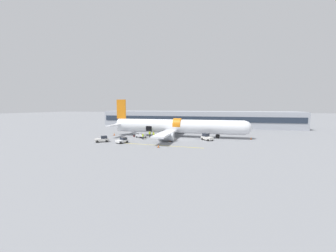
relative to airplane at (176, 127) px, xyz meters
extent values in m
plane|color=gray|center=(2.91, -4.61, -2.87)|extent=(500.00, 500.00, 0.00)
cube|color=yellow|center=(-1.26, -13.72, -2.86)|extent=(20.31, 1.89, 0.01)
cube|color=#9EA3AD|center=(2.91, 31.21, 0.37)|extent=(79.94, 12.71, 6.48)
cube|color=#232D3D|center=(2.91, 24.79, 0.70)|extent=(78.34, 0.16, 2.07)
cylinder|color=white|center=(0.48, 0.00, 0.11)|extent=(35.61, 3.81, 3.81)
sphere|color=white|center=(18.28, 0.00, 0.11)|extent=(3.61, 3.61, 3.61)
cone|color=white|center=(-17.33, 0.00, 0.11)|extent=(4.38, 3.50, 3.50)
cylinder|color=orange|center=(0.48, -0.04, 0.45)|extent=(2.14, 3.81, 3.81)
cube|color=orange|center=(-16.62, 0.00, 4.85)|extent=(2.85, 0.28, 5.69)
cube|color=white|center=(-16.59, -4.10, 0.49)|extent=(1.24, 8.21, 0.20)
cube|color=white|center=(-16.59, 4.11, 0.49)|extent=(1.24, 8.21, 0.20)
cube|color=white|center=(-0.95, -7.90, -0.94)|extent=(2.95, 14.67, 0.40)
cube|color=white|center=(-0.95, 7.91, -0.94)|extent=(2.95, 14.67, 0.40)
cylinder|color=#B2B7BF|center=(-0.75, -8.06, -1.77)|extent=(3.63, 2.14, 2.14)
cylinder|color=#B2B7BF|center=(-0.75, 8.06, -1.77)|extent=(3.63, 2.14, 2.14)
cube|color=black|center=(-7.36, -1.88, -0.56)|extent=(1.70, 0.12, 1.40)
cylinder|color=#56565B|center=(11.52, 0.00, -1.56)|extent=(0.22, 0.22, 1.44)
sphere|color=black|center=(11.52, 0.00, -2.28)|extent=(1.17, 1.17, 1.17)
cylinder|color=#56565B|center=(-3.09, -2.60, -1.56)|extent=(0.22, 0.22, 1.44)
sphere|color=black|center=(-3.09, -2.60, -2.28)|extent=(1.17, 1.17, 1.17)
cylinder|color=#56565B|center=(-3.09, 2.60, -1.56)|extent=(0.22, 0.22, 1.44)
sphere|color=black|center=(-3.09, 2.60, -2.28)|extent=(1.17, 1.17, 1.17)
cube|color=silver|center=(8.96, -4.32, -2.28)|extent=(3.28, 3.21, 0.70)
cube|color=#232833|center=(8.56, -3.94, -1.55)|extent=(1.87, 1.86, 0.76)
cube|color=black|center=(7.78, -3.20, -2.42)|extent=(0.98, 1.02, 0.35)
sphere|color=black|center=(8.65, -3.08, -2.59)|extent=(0.56, 0.56, 0.56)
sphere|color=black|center=(7.71, -4.07, -2.59)|extent=(0.56, 0.56, 0.56)
sphere|color=black|center=(10.21, -4.56, -2.59)|extent=(0.56, 0.56, 0.56)
sphere|color=black|center=(9.27, -5.55, -2.59)|extent=(0.56, 0.56, 0.56)
cube|color=silver|center=(-15.48, -12.92, -2.34)|extent=(3.32, 2.87, 0.57)
cube|color=#232833|center=(-15.03, -12.61, -1.72)|extent=(1.80, 1.74, 0.66)
cube|color=black|center=(-14.15, -12.01, -2.46)|extent=(0.79, 1.07, 0.29)
sphere|color=black|center=(-14.24, -12.85, -2.59)|extent=(0.56, 0.56, 0.56)
sphere|color=black|center=(-14.97, -11.79, -2.59)|extent=(0.56, 0.56, 0.56)
sphere|color=black|center=(-15.98, -14.04, -2.59)|extent=(0.56, 0.56, 0.56)
sphere|color=black|center=(-16.71, -12.98, -2.59)|extent=(0.56, 0.56, 0.56)
cube|color=white|center=(-10.15, -13.06, -2.38)|extent=(2.70, 3.04, 0.50)
cube|color=#232833|center=(-9.93, -12.67, -1.82)|extent=(1.79, 1.69, 0.61)
cube|color=black|center=(-9.49, -11.91, -2.48)|extent=(1.35, 0.84, 0.25)
sphere|color=black|center=(-9.04, -12.69, -2.59)|extent=(0.56, 0.56, 0.56)
sphere|color=black|center=(-10.40, -11.92, -2.59)|extent=(0.56, 0.56, 0.56)
sphere|color=black|center=(-9.90, -14.21, -2.59)|extent=(0.56, 0.56, 0.56)
sphere|color=black|center=(-11.26, -13.43, -2.59)|extent=(0.56, 0.56, 0.56)
cube|color=silver|center=(-8.77, -4.38, -2.39)|extent=(3.19, 2.56, 0.05)
cube|color=silver|center=(-7.53, -5.02, -2.11)|extent=(0.70, 1.28, 0.50)
cube|color=silver|center=(-9.08, -4.98, -2.11)|extent=(2.51, 1.34, 0.50)
cube|color=silver|center=(-8.46, -3.78, -2.11)|extent=(2.51, 1.34, 0.50)
cube|color=#333338|center=(-7.10, -5.24, -2.59)|extent=(0.84, 0.48, 0.06)
sphere|color=black|center=(-8.21, -5.46, -2.67)|extent=(0.40, 0.40, 0.40)
sphere|color=black|center=(-7.56, -4.21, -2.67)|extent=(0.40, 0.40, 0.40)
sphere|color=black|center=(-9.98, -4.54, -2.67)|extent=(0.40, 0.40, 0.40)
sphere|color=black|center=(-9.34, -3.29, -2.67)|extent=(0.40, 0.40, 0.40)
cube|color=#2D2D33|center=(-8.39, -4.58, -2.13)|extent=(0.44, 0.39, 0.47)
cube|color=#14472D|center=(-9.04, -4.16, -2.22)|extent=(0.55, 0.40, 0.29)
cube|color=olive|center=(-7.89, -4.54, -2.21)|extent=(0.56, 0.49, 0.30)
cylinder|color=#1E2338|center=(-5.10, -4.30, -2.49)|extent=(0.39, 0.39, 0.76)
cylinder|color=#CCE523|center=(-5.10, -4.30, -1.81)|extent=(0.50, 0.50, 0.60)
sphere|color=tan|center=(-5.10, -4.30, -1.40)|extent=(0.21, 0.21, 0.21)
cylinder|color=#CCE523|center=(-5.24, -4.14, -1.87)|extent=(0.16, 0.16, 0.55)
cylinder|color=#CCE523|center=(-4.96, -4.46, -1.87)|extent=(0.16, 0.16, 0.55)
cylinder|color=#2D2D33|center=(-6.80, -2.80, -2.44)|extent=(0.44, 0.44, 0.86)
cylinder|color=#B7E019|center=(-6.80, -2.80, -1.67)|extent=(0.56, 0.56, 0.68)
sphere|color=#9E7556|center=(-6.80, -2.80, -1.21)|extent=(0.24, 0.24, 0.24)
cylinder|color=#B7E019|center=(-6.66, -2.60, -1.74)|extent=(0.18, 0.18, 0.62)
cylinder|color=#B7E019|center=(-6.94, -2.99, -1.74)|extent=(0.18, 0.18, 0.62)
cylinder|color=#2D2D33|center=(-5.83, -2.52, -2.48)|extent=(0.37, 0.37, 0.78)
cylinder|color=#B7E019|center=(-5.83, -2.52, -1.77)|extent=(0.47, 0.47, 0.62)
sphere|color=#9E7556|center=(-5.83, -2.52, -1.36)|extent=(0.22, 0.22, 0.22)
cylinder|color=#B7E019|center=(-5.75, -2.31, -1.84)|extent=(0.15, 0.15, 0.57)
cylinder|color=#B7E019|center=(-5.91, -2.72, -1.84)|extent=(0.15, 0.15, 0.57)
cylinder|color=#2D2D33|center=(-7.26, -6.89, -2.48)|extent=(0.37, 0.37, 0.77)
cylinder|color=#B7E019|center=(-7.26, -6.89, -1.79)|extent=(0.48, 0.48, 0.61)
sphere|color=tan|center=(-7.26, -6.89, -1.39)|extent=(0.21, 0.21, 0.21)
cylinder|color=#B7E019|center=(-7.35, -6.70, -1.86)|extent=(0.15, 0.15, 0.56)
cylinder|color=#B7E019|center=(-7.17, -7.08, -1.86)|extent=(0.15, 0.15, 0.56)
cube|color=#4C1E1E|center=(-11.22, -3.43, -2.61)|extent=(0.53, 0.45, 0.51)
cube|color=black|center=(-11.22, -3.43, -2.30)|extent=(0.28, 0.19, 0.12)
cube|color=black|center=(19.91, -0.37, -2.85)|extent=(0.51, 0.51, 0.03)
cone|color=orange|center=(19.91, -0.37, -2.48)|extent=(0.38, 0.38, 0.77)
cylinder|color=white|center=(19.91, -0.37, -2.45)|extent=(0.22, 0.22, 0.09)
cube|color=black|center=(-0.41, -16.09, -2.85)|extent=(0.53, 0.53, 0.03)
cone|color=orange|center=(-0.41, -16.09, -2.55)|extent=(0.39, 0.39, 0.64)
cylinder|color=white|center=(-0.41, -16.09, -2.51)|extent=(0.23, 0.23, 0.08)
cube|color=black|center=(0.30, -8.31, -2.85)|extent=(0.57, 0.57, 0.03)
cone|color=orange|center=(0.30, -8.31, -2.58)|extent=(0.42, 0.42, 0.58)
cylinder|color=white|center=(0.30, -8.31, -2.55)|extent=(0.24, 0.24, 0.07)
cube|color=black|center=(-18.21, -1.70, -2.85)|extent=(0.64, 0.64, 0.03)
cone|color=orange|center=(-18.21, -1.70, -2.53)|extent=(0.48, 0.48, 0.68)
cylinder|color=white|center=(-18.21, -1.70, -2.50)|extent=(0.28, 0.28, 0.08)
camera|label=1|loc=(11.48, -56.46, 5.59)|focal=22.00mm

